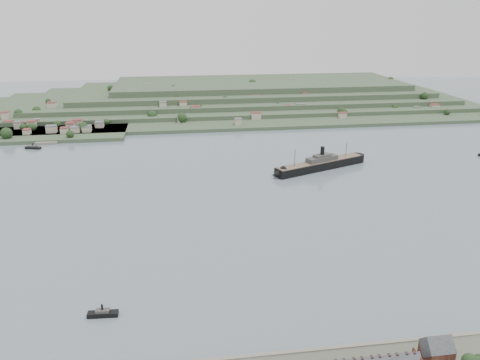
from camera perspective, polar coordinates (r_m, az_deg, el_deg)
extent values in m
plane|color=slate|center=(335.89, 4.49, -3.57)|extent=(1400.00, 1400.00, 0.00)
cube|color=gray|center=(212.66, 13.67, -19.22)|extent=(220.00, 2.00, 2.60)
cube|color=#4A201A|center=(200.90, 20.89, -19.60)|extent=(0.50, 8.40, 3.00)
cube|color=#311F1B|center=(195.49, 17.93, -19.92)|extent=(0.90, 1.40, 3.20)
cube|color=#311F1B|center=(197.70, 19.46, -19.61)|extent=(0.90, 1.40, 3.20)
cube|color=#4A201A|center=(210.13, 22.76, -19.13)|extent=(10.00, 10.00, 9.00)
cube|color=#323539|center=(207.44, 22.93, -18.15)|extent=(10.40, 10.18, 10.18)
cube|color=#394C33|center=(676.77, -2.14, 8.71)|extent=(760.00, 260.00, 4.00)
cube|color=#394C33|center=(702.62, -0.73, 9.51)|extent=(680.00, 220.00, 5.00)
cube|color=#394C33|center=(718.33, 0.32, 10.19)|extent=(600.00, 200.00, 6.00)
cube|color=#394C33|center=(734.20, 1.32, 10.91)|extent=(520.00, 180.00, 7.00)
cube|color=#394C33|center=(750.25, 2.29, 11.67)|extent=(440.00, 160.00, 8.00)
cube|color=#394C33|center=(580.52, -21.02, 5.50)|extent=(150.00, 90.00, 4.00)
cube|color=gray|center=(542.25, -22.43, 4.30)|extent=(22.00, 14.00, 2.80)
cube|color=black|center=(423.66, 9.70, 1.76)|extent=(88.59, 45.74, 7.06)
cone|color=black|center=(397.06, 4.66, 0.74)|extent=(15.80, 15.80, 12.11)
cylinder|color=black|center=(453.26, 14.12, 2.64)|extent=(12.11, 12.11, 7.06)
cube|color=brown|center=(422.50, 9.73, 2.25)|extent=(86.34, 44.04, 0.61)
cube|color=#403E3B|center=(423.11, 9.96, 2.58)|extent=(31.45, 19.91, 4.04)
cube|color=#403E3B|center=(422.31, 9.98, 2.93)|extent=(17.62, 12.67, 2.52)
cylinder|color=black|center=(421.23, 10.01, 3.43)|extent=(3.63, 3.63, 9.08)
cylinder|color=#422F1E|center=(403.46, 6.70, 2.56)|extent=(0.50, 0.50, 16.14)
cylinder|color=#422F1E|center=(440.38, 12.81, 3.55)|extent=(0.50, 0.50, 14.13)
cube|color=black|center=(234.48, -16.37, -15.41)|extent=(14.22, 4.52, 2.24)
cube|color=#403E3B|center=(233.53, -16.41, -15.07)|extent=(6.47, 3.34, 1.68)
cylinder|color=black|center=(232.49, -16.46, -14.69)|extent=(0.94, 0.94, 3.27)
cube|color=black|center=(526.07, -23.91, 3.60)|extent=(16.81, 8.98, 2.16)
cube|color=#403E3B|center=(525.66, -23.93, 3.77)|extent=(8.02, 5.55, 1.62)
cylinder|color=black|center=(525.22, -23.96, 3.96)|extent=(0.90, 0.90, 3.15)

